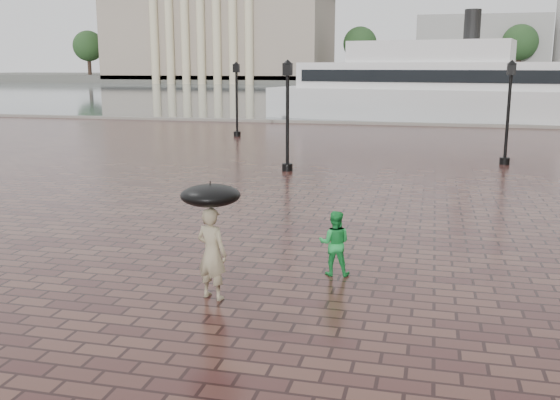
# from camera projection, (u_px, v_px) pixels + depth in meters

# --- Properties ---
(ground) EXTENTS (300.00, 300.00, 0.00)m
(ground) POSITION_uv_depth(u_px,v_px,m) (434.00, 246.00, 15.15)
(ground) COLOR #331817
(ground) RESTS_ON ground
(harbour_water) EXTENTS (240.00, 240.00, 0.00)m
(harbour_water) POSITION_uv_depth(u_px,v_px,m) (435.00, 93.00, 102.51)
(harbour_water) COLOR #424C51
(harbour_water) RESTS_ON ground
(quay_edge) EXTENTS (80.00, 0.60, 0.30)m
(quay_edge) POSITION_uv_depth(u_px,v_px,m) (435.00, 126.00, 45.53)
(quay_edge) COLOR slate
(quay_edge) RESTS_ON ground
(far_shore) EXTENTS (300.00, 60.00, 2.00)m
(far_shore) POSITION_uv_depth(u_px,v_px,m) (436.00, 79.00, 166.87)
(far_shore) COLOR #4C4C47
(far_shore) RESTS_ON ground
(museum) EXTENTS (57.00, 32.50, 26.00)m
(museum) POSITION_uv_depth(u_px,v_px,m) (221.00, 28.00, 162.32)
(museum) COLOR gray
(museum) RESTS_ON ground
(far_trees) EXTENTS (188.00, 8.00, 13.50)m
(far_trees) POSITION_uv_depth(u_px,v_px,m) (438.00, 43.00, 144.21)
(far_trees) COLOR #2D2119
(far_trees) RESTS_ON ground
(street_lamps) EXTENTS (15.44, 12.44, 4.40)m
(street_lamps) POSITION_uv_depth(u_px,v_px,m) (332.00, 107.00, 30.38)
(street_lamps) COLOR black
(street_lamps) RESTS_ON ground
(adult_pedestrian) EXTENTS (0.74, 0.60, 1.75)m
(adult_pedestrian) POSITION_uv_depth(u_px,v_px,m) (212.00, 253.00, 11.57)
(adult_pedestrian) COLOR gray
(adult_pedestrian) RESTS_ON ground
(child_pedestrian) EXTENTS (0.70, 0.57, 1.37)m
(child_pedestrian) POSITION_uv_depth(u_px,v_px,m) (335.00, 243.00, 12.93)
(child_pedestrian) COLOR green
(child_pedestrian) RESTS_ON ground
(ferry_near) EXTENTS (26.67, 11.12, 8.51)m
(ferry_near) POSITION_uv_depth(u_px,v_px,m) (428.00, 88.00, 49.89)
(ferry_near) COLOR silver
(ferry_near) RESTS_ON ground
(umbrella) EXTENTS (1.10, 1.10, 1.16)m
(umbrella) POSITION_uv_depth(u_px,v_px,m) (210.00, 195.00, 11.34)
(umbrella) COLOR black
(umbrella) RESTS_ON ground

